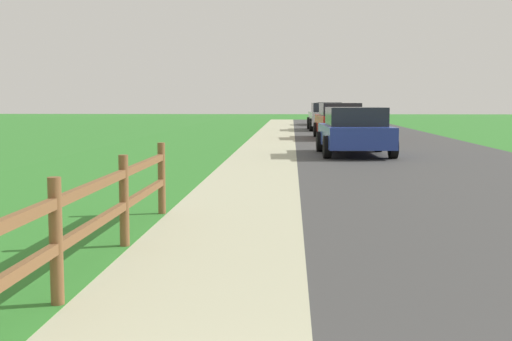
# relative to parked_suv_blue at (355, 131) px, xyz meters

# --- Properties ---
(ground_plane) EXTENTS (120.00, 120.00, 0.00)m
(ground_plane) POSITION_rel_parked_suv_blue_xyz_m (-1.79, 5.19, -0.74)
(ground_plane) COLOR #2F782A
(road_asphalt) EXTENTS (7.00, 66.00, 0.01)m
(road_asphalt) POSITION_rel_parked_suv_blue_xyz_m (1.71, 7.19, -0.74)
(road_asphalt) COLOR #3C3C3C
(road_asphalt) RESTS_ON ground
(curb_concrete) EXTENTS (6.00, 66.00, 0.01)m
(curb_concrete) POSITION_rel_parked_suv_blue_xyz_m (-4.79, 7.19, -0.74)
(curb_concrete) COLOR #B0AF8F
(curb_concrete) RESTS_ON ground
(grass_verge) EXTENTS (5.00, 66.00, 0.00)m
(grass_verge) POSITION_rel_parked_suv_blue_xyz_m (-6.29, 7.19, -0.74)
(grass_verge) COLOR #2F782A
(grass_verge) RESTS_ON ground
(rail_fence) EXTENTS (0.11, 9.23, 1.06)m
(rail_fence) POSITION_rel_parked_suv_blue_xyz_m (-3.86, -15.85, -0.13)
(rail_fence) COLOR brown
(rail_fence) RESTS_ON ground
(parked_suv_blue) EXTENTS (2.26, 4.37, 1.47)m
(parked_suv_blue) POSITION_rel_parked_suv_blue_xyz_m (0.00, 0.00, 0.00)
(parked_suv_blue) COLOR navy
(parked_suv_blue) RESTS_ON ground
(parked_car_red) EXTENTS (2.26, 4.75, 1.58)m
(parked_car_red) POSITION_rel_parked_suv_blue_xyz_m (0.20, 9.44, 0.05)
(parked_car_red) COLOR maroon
(parked_car_red) RESTS_ON ground
(parked_car_silver) EXTENTS (2.14, 4.72, 1.56)m
(parked_car_silver) POSITION_rel_parked_suv_blue_xyz_m (0.05, 18.24, 0.06)
(parked_car_silver) COLOR #B7BABF
(parked_car_silver) RESTS_ON ground
(parked_car_black) EXTENTS (2.15, 4.85, 1.56)m
(parked_car_black) POSITION_rel_parked_suv_blue_xyz_m (0.62, 26.97, 0.05)
(parked_car_black) COLOR black
(parked_car_black) RESTS_ON ground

